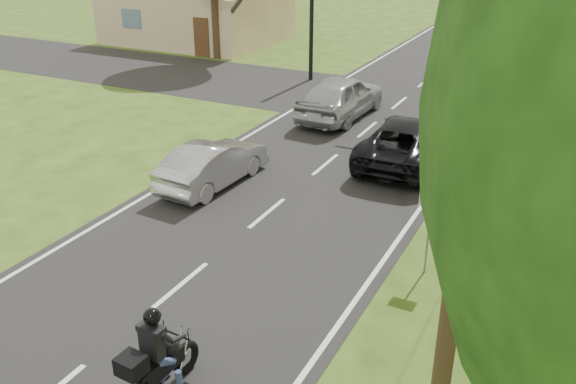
% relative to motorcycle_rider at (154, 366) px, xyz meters
% --- Properties ---
extents(ground, '(140.00, 140.00, 0.00)m').
position_rel_motorcycle_rider_xyz_m(ground, '(-1.73, 3.07, -0.72)').
color(ground, '#2D4714').
rests_on(ground, ground).
extents(road, '(8.00, 100.00, 0.01)m').
position_rel_motorcycle_rider_xyz_m(road, '(-1.73, 13.07, -0.72)').
color(road, black).
rests_on(road, ground).
extents(cross_road, '(60.00, 7.00, 0.01)m').
position_rel_motorcycle_rider_xyz_m(cross_road, '(-1.73, 19.07, -0.72)').
color(cross_road, black).
rests_on(cross_road, ground).
extents(motorcycle_rider, '(0.60, 2.13, 1.84)m').
position_rel_motorcycle_rider_xyz_m(motorcycle_rider, '(0.00, 0.00, 0.00)').
color(motorcycle_rider, black).
rests_on(motorcycle_rider, ground).
extents(dark_suv, '(2.62, 5.45, 1.50)m').
position_rel_motorcycle_rider_xyz_m(dark_suv, '(0.60, 12.53, 0.04)').
color(dark_suv, black).
rests_on(dark_suv, road).
extents(silver_sedan, '(1.66, 4.17, 1.35)m').
position_rel_motorcycle_rider_xyz_m(silver_sedan, '(-4.13, 8.07, -0.04)').
color(silver_sedan, '#AAA9AE').
rests_on(silver_sedan, road).
extents(silver_suv, '(2.24, 5.19, 1.74)m').
position_rel_motorcycle_rider_xyz_m(silver_suv, '(-3.27, 16.03, 0.16)').
color(silver_suv, '#ABADB3').
rests_on(silver_suv, road).
extents(traffic_signal, '(6.38, 0.44, 6.00)m').
position_rel_motorcycle_rider_xyz_m(traffic_signal, '(1.60, 17.07, 3.41)').
color(traffic_signal, black).
rests_on(traffic_signal, ground).
extents(signal_pole_far, '(0.20, 0.20, 6.00)m').
position_rel_motorcycle_rider_xyz_m(signal_pole_far, '(-6.93, 21.07, 2.28)').
color(signal_pole_far, black).
rests_on(signal_pole_far, ground).
extents(utility_pole_near, '(1.60, 0.28, 10.00)m').
position_rel_motorcycle_rider_xyz_m(utility_pole_near, '(4.47, 1.07, 4.36)').
color(utility_pole_near, '#4A3921').
rests_on(utility_pole_near, ground).
extents(sign_white, '(0.55, 0.07, 2.12)m').
position_rel_motorcycle_rider_xyz_m(sign_white, '(2.97, 6.05, 0.88)').
color(sign_white, slate).
rests_on(sign_white, ground).
extents(sign_green, '(0.55, 0.07, 2.12)m').
position_rel_motorcycle_rider_xyz_m(sign_green, '(3.17, 14.05, 0.88)').
color(sign_green, slate).
rests_on(sign_green, ground).
extents(house, '(10.20, 8.00, 4.84)m').
position_rel_motorcycle_rider_xyz_m(house, '(-17.73, 27.07, 1.05)').
color(house, '#CDB68E').
rests_on(house, ground).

